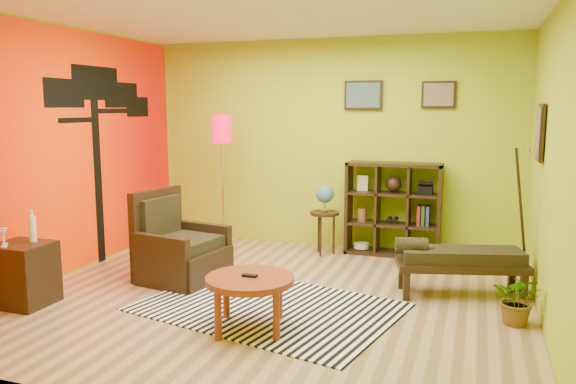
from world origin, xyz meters
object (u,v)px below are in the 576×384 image
(globe_table, at_px, (325,202))
(cube_shelf, at_px, (394,209))
(coffee_table, at_px, (250,284))
(side_cabinet, at_px, (24,273))
(armchair, at_px, (179,253))
(bench, at_px, (458,259))
(potted_plant, at_px, (518,305))
(floor_lamp, at_px, (222,141))

(globe_table, distance_m, cube_shelf, 0.90)
(coffee_table, height_order, side_cabinet, side_cabinet)
(globe_table, height_order, cube_shelf, cube_shelf)
(armchair, bearing_deg, bench, 8.30)
(armchair, xyz_separation_m, potted_plant, (3.49, -0.21, -0.12))
(armchair, bearing_deg, globe_table, 51.19)
(side_cabinet, bearing_deg, floor_lamp, 70.07)
(side_cabinet, xyz_separation_m, bench, (3.96, 1.62, 0.07))
(side_cabinet, bearing_deg, coffee_table, 3.28)
(armchair, xyz_separation_m, floor_lamp, (-0.09, 1.35, 1.16))
(potted_plant, bearing_deg, coffee_table, -158.74)
(coffee_table, bearing_deg, side_cabinet, -176.72)
(cube_shelf, xyz_separation_m, potted_plant, (1.39, -2.02, -0.42))
(floor_lamp, xyz_separation_m, cube_shelf, (2.19, 0.46, -0.86))
(coffee_table, relative_size, armchair, 0.77)
(potted_plant, bearing_deg, cube_shelf, 124.44)
(side_cabinet, distance_m, cube_shelf, 4.34)
(floor_lamp, bearing_deg, globe_table, 8.42)
(globe_table, distance_m, potted_plant, 2.89)
(coffee_table, relative_size, potted_plant, 1.64)
(potted_plant, bearing_deg, bench, 130.46)
(side_cabinet, relative_size, cube_shelf, 0.77)
(cube_shelf, bearing_deg, globe_table, -162.85)
(floor_lamp, bearing_deg, bench, -16.95)
(globe_table, bearing_deg, floor_lamp, -171.58)
(globe_table, height_order, bench, globe_table)
(cube_shelf, xyz_separation_m, bench, (0.84, -1.39, -0.22))
(armchair, height_order, globe_table, armchair)
(floor_lamp, bearing_deg, armchair, -86.16)
(globe_table, xyz_separation_m, cube_shelf, (0.85, 0.26, -0.09))
(cube_shelf, height_order, bench, cube_shelf)
(armchair, distance_m, globe_table, 2.03)
(floor_lamp, height_order, cube_shelf, floor_lamp)
(armchair, height_order, floor_lamp, floor_lamp)
(coffee_table, height_order, potted_plant, coffee_table)
(armchair, distance_m, cube_shelf, 2.79)
(side_cabinet, distance_m, bench, 4.28)
(armchair, bearing_deg, cube_shelf, 40.85)
(cube_shelf, bearing_deg, coffee_table, -105.65)
(potted_plant, bearing_deg, armchair, 176.62)
(coffee_table, relative_size, globe_table, 0.83)
(globe_table, bearing_deg, armchair, -128.81)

